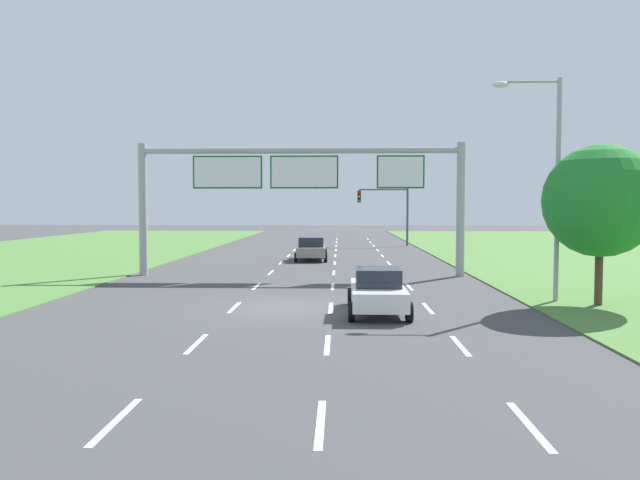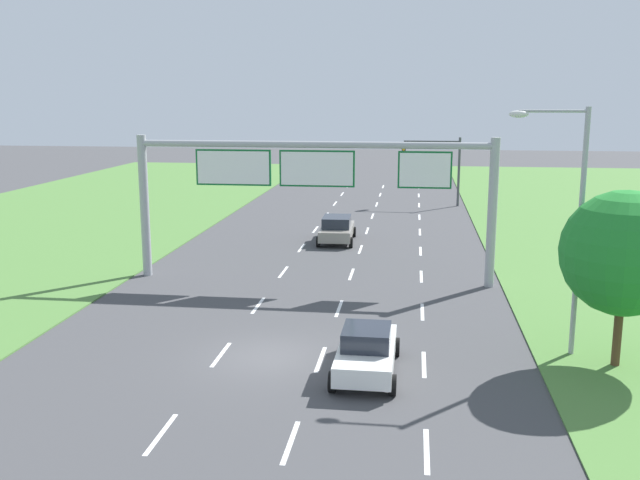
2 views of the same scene
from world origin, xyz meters
TOP-DOWN VIEW (x-y plane):
  - ground_plane at (0.00, 0.00)m, footprint 200.00×200.00m
  - lane_dashes_inner_left at (-1.75, 15.00)m, footprint 0.14×68.40m
  - lane_dashes_inner_right at (1.75, 15.00)m, footprint 0.14×68.40m
  - lane_dashes_slip at (5.25, 15.00)m, footprint 0.14×68.40m
  - car_near_red at (3.38, -0.99)m, footprint 2.07×4.47m
  - car_lead_silver at (0.13, 20.07)m, footprint 2.27×4.55m
  - sign_gantry at (-0.01, 10.49)m, footprint 17.24×0.44m
  - traffic_light_mast at (6.44, 35.95)m, footprint 4.76×0.49m
  - street_lamp at (9.94, 1.57)m, footprint 2.61×0.32m
  - roadside_tree_near at (11.55, 0.64)m, footprint 4.10×4.10m

SIDE VIEW (x-z plane):
  - ground_plane at x=0.00m, z-range 0.00..0.00m
  - lane_dashes_inner_left at x=-1.75m, z-range 0.00..0.01m
  - lane_dashes_inner_right at x=1.75m, z-range 0.00..0.01m
  - lane_dashes_slip at x=5.25m, z-range 0.00..0.01m
  - car_near_red at x=3.38m, z-range -0.01..1.54m
  - car_lead_silver at x=0.13m, z-range 0.01..1.61m
  - roadside_tree_near at x=11.55m, z-range 0.90..6.82m
  - traffic_light_mast at x=6.44m, z-range 1.07..6.67m
  - sign_gantry at x=-0.01m, z-range 1.46..8.46m
  - street_lamp at x=9.94m, z-range 0.83..9.33m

